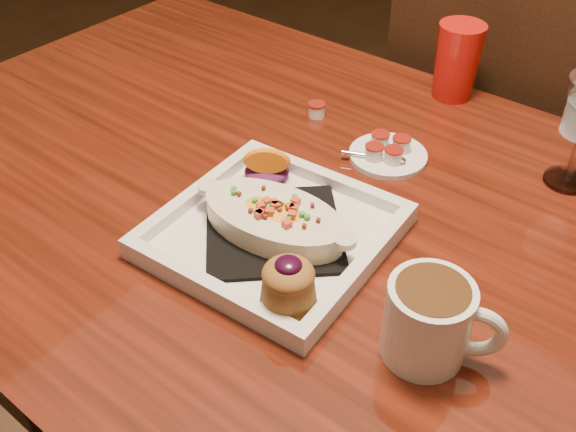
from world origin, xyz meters
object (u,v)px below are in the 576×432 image
Objects in this scene: saucer at (386,153)px; chair_far at (485,154)px; coffee_mug at (431,319)px; table at (319,259)px; plate at (275,231)px; red_tumbler at (457,61)px.

chair_far is at bearing 90.64° from saucer.
coffee_mug is 0.37m from saucer.
coffee_mug is (0.24, -0.76, 0.30)m from chair_far.
table is 0.65m from chair_far.
red_tumbler is at bearing 86.63° from plate.
plate is at bearing 150.60° from coffee_mug.
saucer is (-0.23, 0.29, -0.04)m from coffee_mug.
table is 12.49× the size of saucer.
coffee_mug is at bearing -11.60° from plate.
chair_far is 7.74× the size of saucer.
coffee_mug reaches higher than table.
coffee_mug is (0.24, -0.13, 0.15)m from table.
plate is (-0.00, -0.73, 0.27)m from chair_far.
coffee_mug is at bearing -51.70° from saucer.
coffee_mug is at bearing -28.98° from table.
plate is 0.50m from red_tumbler.
saucer is (0.01, 0.16, 0.11)m from table.
coffee_mug is at bearing -65.31° from red_tumbler.
plate is at bearing -91.53° from saucer.
chair_far is at bearing 87.83° from red_tumbler.
saucer is (0.01, -0.47, 0.25)m from chair_far.
red_tumbler is (-0.24, 0.53, 0.01)m from coffee_mug.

